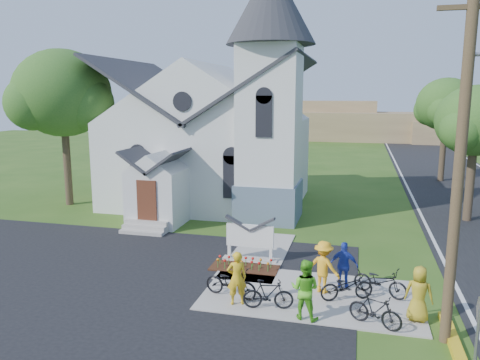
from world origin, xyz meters
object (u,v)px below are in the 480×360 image
(bike_2, at_px, (347,286))
(utility_pole, at_px, (464,141))
(bike_1, at_px, (268,294))
(bike_4, at_px, (380,281))
(church_sign, at_px, (250,236))
(bike_3, at_px, (375,310))
(cyclist_0, at_px, (237,278))
(cyclist_2, at_px, (344,265))
(cyclist_3, at_px, (324,267))
(cyclist_4, at_px, (419,294))
(stop_sign, at_px, (480,328))
(cyclist_1, at_px, (305,289))
(bike_0, at_px, (231,283))

(bike_2, bearing_deg, utility_pole, -148.92)
(bike_1, bearing_deg, bike_4, -71.35)
(church_sign, xyz_separation_m, bike_3, (4.68, -4.40, -0.50))
(cyclist_0, xyz_separation_m, cyclist_2, (3.20, 2.13, -0.06))
(cyclist_3, xyz_separation_m, cyclist_4, (2.83, -1.35, -0.05))
(stop_sign, xyz_separation_m, bike_3, (-1.95, 3.00, -1.26))
(cyclist_1, xyz_separation_m, bike_4, (2.22, 2.22, -0.42))
(church_sign, xyz_separation_m, bike_1, (1.53, -4.07, -0.51))
(bike_1, relative_size, bike_2, 0.89)
(cyclist_1, bearing_deg, bike_4, -123.10)
(bike_0, distance_m, cyclist_2, 3.91)
(cyclist_0, xyz_separation_m, bike_1, (1.02, -0.09, -0.39))
(cyclist_1, height_order, cyclist_4, cyclist_1)
(bike_1, xyz_separation_m, bike_2, (2.32, 1.25, -0.01))
(cyclist_2, distance_m, bike_4, 1.27)
(cyclist_1, bearing_deg, stop_sign, 154.62)
(church_sign, xyz_separation_m, bike_4, (4.90, -2.18, -0.50))
(utility_pole, relative_size, cyclist_4, 6.04)
(stop_sign, bearing_deg, bike_2, 121.32)
(utility_pole, distance_m, bike_4, 5.74)
(utility_pole, bearing_deg, cyclist_2, 135.03)
(church_sign, bearing_deg, bike_4, -23.94)
(cyclist_0, bearing_deg, bike_2, 176.49)
(bike_2, xyz_separation_m, bike_3, (0.84, -1.58, 0.02))
(bike_2, height_order, bike_3, bike_3)
(utility_pole, xyz_separation_m, cyclist_3, (-3.50, 2.31, -4.47))
(bike_0, xyz_separation_m, bike_1, (1.35, -0.58, -0.01))
(utility_pole, relative_size, cyclist_1, 5.57)
(cyclist_3, bearing_deg, bike_2, 173.70)
(stop_sign, xyz_separation_m, cyclist_2, (-2.92, 5.54, -0.93))
(cyclist_0, height_order, bike_2, cyclist_0)
(cyclist_2, bearing_deg, bike_1, 52.35)
(church_sign, height_order, cyclist_2, church_sign)
(bike_1, relative_size, bike_3, 0.99)
(bike_0, relative_size, cyclist_2, 1.13)
(bike_0, bearing_deg, bike_4, -62.80)
(stop_sign, height_order, cyclist_1, stop_sign)
(cyclist_2, bearing_deg, cyclist_0, 40.49)
(utility_pole, bearing_deg, bike_3, 170.93)
(church_sign, distance_m, bike_0, 3.54)
(bike_2, distance_m, cyclist_3, 0.99)
(cyclist_2, xyz_separation_m, bike_2, (0.13, -0.97, -0.34))
(church_sign, bearing_deg, cyclist_3, -37.87)
(stop_sign, height_order, bike_2, stop_sign)
(cyclist_2, bearing_deg, stop_sign, 124.66)
(bike_1, bearing_deg, cyclist_4, -96.28)
(cyclist_0, relative_size, cyclist_2, 1.07)
(cyclist_0, bearing_deg, bike_4, 179.69)
(utility_pole, height_order, bike_1, utility_pole)
(cyclist_4, height_order, bike_4, cyclist_4)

